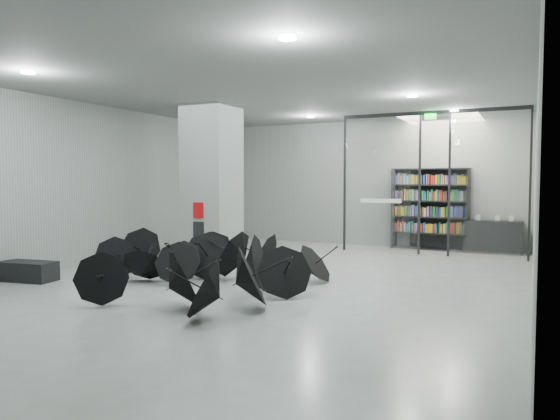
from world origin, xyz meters
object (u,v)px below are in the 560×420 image
at_px(bookshelf, 430,209).
at_px(umbrella_cluster, 209,272).
at_px(column, 212,184).
at_px(bench, 26,271).
at_px(shop_counter, 493,237).

distance_m(bookshelf, umbrella_cluster, 8.23).
xyz_separation_m(column, bench, (-1.98, -4.00, -1.80)).
bearing_deg(bench, bookshelf, 43.51).
bearing_deg(bookshelf, column, -128.66).
distance_m(bench, bookshelf, 11.04).
xyz_separation_m(bench, umbrella_cluster, (3.80, 1.09, 0.11)).
distance_m(column, shop_counter, 8.19).
relative_size(bookshelf, umbrella_cluster, 0.46).
distance_m(column, bookshelf, 6.71).
relative_size(column, bench, 3.18).
distance_m(shop_counter, umbrella_cluster, 8.99).
bearing_deg(umbrella_cluster, bookshelf, 69.59).
xyz_separation_m(bookshelf, umbrella_cluster, (-2.85, -7.66, -0.91)).
xyz_separation_m(bookshelf, shop_counter, (1.78, 0.04, -0.76)).
bearing_deg(column, bookshelf, 45.43).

